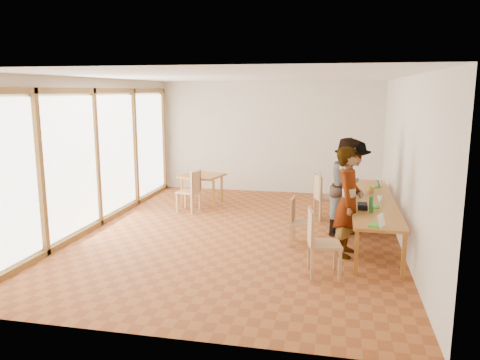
{
  "coord_description": "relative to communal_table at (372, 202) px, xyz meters",
  "views": [
    {
      "loc": [
        1.82,
        -8.58,
        2.75
      ],
      "look_at": [
        0.05,
        -0.15,
        1.1
      ],
      "focal_mm": 35.0,
      "sensor_mm": 36.0,
      "label": 1
    }
  ],
  "objects": [
    {
      "name": "wall_back",
      "position": [
        -2.5,
        3.73,
        0.8
      ],
      "size": [
        6.0,
        0.1,
        3.0
      ],
      "primitive_type": "cube",
      "color": "beige",
      "rests_on": "ground"
    },
    {
      "name": "window_wall",
      "position": [
        -5.46,
        -0.27,
        0.8
      ],
      "size": [
        0.1,
        8.0,
        3.0
      ],
      "primitive_type": "cube",
      "color": "white",
      "rests_on": "ground"
    },
    {
      "name": "chair_spare",
      "position": [
        -3.91,
        1.2,
        -0.12
      ],
      "size": [
        0.52,
        0.52,
        0.51
      ],
      "rotation": [
        0.0,
        0.0,
        2.95
      ],
      "color": "tan",
      "rests_on": "ground"
    },
    {
      "name": "chair_far",
      "position": [
        -0.96,
        1.14,
        -0.11
      ],
      "size": [
        0.58,
        0.58,
        0.52
      ],
      "rotation": [
        0.0,
        0.0,
        0.37
      ],
      "color": "tan",
      "rests_on": "ground"
    },
    {
      "name": "black_pouch",
      "position": [
        -0.22,
        -0.77,
        0.09
      ],
      "size": [
        0.16,
        0.26,
        0.09
      ],
      "primitive_type": "cube",
      "color": "black",
      "rests_on": "communal_table"
    },
    {
      "name": "condiment_cup",
      "position": [
        -0.26,
        -0.84,
        0.08
      ],
      "size": [
        0.08,
        0.08,
        0.06
      ],
      "primitive_type": "cylinder",
      "color": "white",
      "rests_on": "communal_table"
    },
    {
      "name": "communal_table",
      "position": [
        0.0,
        0.0,
        0.0
      ],
      "size": [
        0.8,
        4.0,
        0.75
      ],
      "color": "#AB6826",
      "rests_on": "ground"
    },
    {
      "name": "ceiling",
      "position": [
        -2.5,
        -0.27,
        2.32
      ],
      "size": [
        6.0,
        8.0,
        0.04
      ],
      "primitive_type": "cube",
      "color": "white",
      "rests_on": "wall_back"
    },
    {
      "name": "green_bottle",
      "position": [
        -0.09,
        -1.02,
        0.19
      ],
      "size": [
        0.07,
        0.07,
        0.28
      ],
      "primitive_type": "cylinder",
      "color": "#206D2E",
      "rests_on": "communal_table"
    },
    {
      "name": "side_table",
      "position": [
        -3.86,
        1.86,
        -0.03
      ],
      "size": [
        0.9,
        0.9,
        0.75
      ],
      "rotation": [
        0.0,
        0.0,
        -0.23
      ],
      "color": "#AB6826",
      "rests_on": "ground"
    },
    {
      "name": "person_far",
      "position": [
        -0.39,
        0.29,
        0.22
      ],
      "size": [
        0.81,
        1.26,
        1.84
      ],
      "primitive_type": "imported",
      "rotation": [
        0.0,
        0.0,
        1.46
      ],
      "color": "gray",
      "rests_on": "ground"
    },
    {
      "name": "laptop_near",
      "position": [
        -0.03,
        -1.81,
        0.1
      ],
      "size": [
        0.26,
        0.28,
        0.19
      ],
      "rotation": [
        0.0,
        0.0,
        -0.38
      ],
      "color": "green",
      "rests_on": "communal_table"
    },
    {
      "name": "laptop_far",
      "position": [
        0.17,
        1.19,
        0.1
      ],
      "size": [
        0.23,
        0.25,
        0.18
      ],
      "rotation": [
        0.0,
        0.0,
        0.23
      ],
      "color": "green",
      "rests_on": "communal_table"
    },
    {
      "name": "yellow_mug",
      "position": [
        0.01,
        0.65,
        0.09
      ],
      "size": [
        0.14,
        0.14,
        0.1
      ],
      "primitive_type": "imported",
      "rotation": [
        0.0,
        0.0,
        0.22
      ],
      "color": "gold",
      "rests_on": "communal_table"
    },
    {
      "name": "chair_empty",
      "position": [
        -0.92,
        1.19,
        -0.1
      ],
      "size": [
        0.48,
        0.48,
        0.52
      ],
      "rotation": [
        0.0,
        0.0,
        0.05
      ],
      "color": "tan",
      "rests_on": "ground"
    },
    {
      "name": "ground",
      "position": [
        -2.5,
        -0.27,
        -0.7
      ],
      "size": [
        8.0,
        8.0,
        0.0
      ],
      "primitive_type": "plane",
      "color": "#954E24",
      "rests_on": "ground"
    },
    {
      "name": "chair_near",
      "position": [
        -0.92,
        -2.04,
        -0.08
      ],
      "size": [
        0.55,
        0.55,
        0.54
      ],
      "rotation": [
        0.0,
        0.0,
        0.18
      ],
      "color": "tan",
      "rests_on": "ground"
    },
    {
      "name": "pink_phone",
      "position": [
        -0.05,
        1.61,
        0.05
      ],
      "size": [
        0.05,
        0.1,
        0.01
      ],
      "primitive_type": "cube",
      "color": "#E24583",
      "rests_on": "communal_table"
    },
    {
      "name": "clear_glass",
      "position": [
        0.14,
        -0.07,
        0.09
      ],
      "size": [
        0.07,
        0.07,
        0.09
      ],
      "primitive_type": "cylinder",
      "color": "silver",
      "rests_on": "communal_table"
    },
    {
      "name": "laptop_mid",
      "position": [
        0.03,
        -0.62,
        0.1
      ],
      "size": [
        0.21,
        0.24,
        0.19
      ],
      "rotation": [
        0.0,
        0.0,
        -0.07
      ],
      "color": "green",
      "rests_on": "communal_table"
    },
    {
      "name": "wall_right",
      "position": [
        0.5,
        -0.27,
        0.8
      ],
      "size": [
        0.1,
        8.0,
        3.0
      ],
      "primitive_type": "cube",
      "color": "beige",
      "rests_on": "ground"
    },
    {
      "name": "person_mid",
      "position": [
        -0.45,
        0.18,
        0.24
      ],
      "size": [
        0.98,
        1.1,
        1.88
      ],
      "primitive_type": "imported",
      "rotation": [
        0.0,
        0.0,
        1.21
      ],
      "color": "gray",
      "rests_on": "ground"
    },
    {
      "name": "wall_front",
      "position": [
        -2.5,
        -4.27,
        0.8
      ],
      "size": [
        6.0,
        0.1,
        3.0
      ],
      "primitive_type": "cube",
      "color": "beige",
      "rests_on": "ground"
    },
    {
      "name": "person_near",
      "position": [
        -0.47,
        -1.05,
        0.22
      ],
      "size": [
        0.55,
        0.74,
        1.85
      ],
      "primitive_type": "imported",
      "rotation": [
        0.0,
        0.0,
        1.41
      ],
      "color": "gray",
      "rests_on": "ground"
    },
    {
      "name": "chair_mid",
      "position": [
        -1.34,
        -0.66,
        -0.17
      ],
      "size": [
        0.43,
        0.43,
        0.46
      ],
      "rotation": [
        0.0,
        0.0,
        -0.06
      ],
      "color": "tan",
      "rests_on": "ground"
    }
  ]
}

